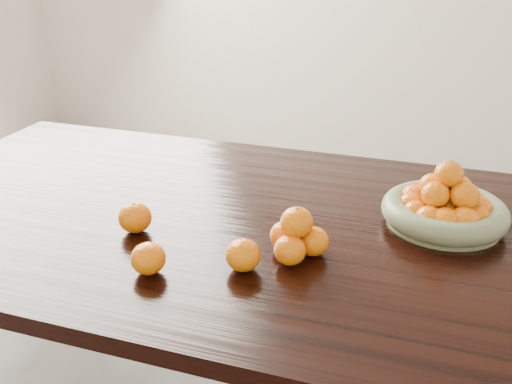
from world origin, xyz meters
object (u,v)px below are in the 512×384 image
(dining_table, at_px, (257,251))
(loose_orange_0, at_px, (135,218))
(fruit_bowl, at_px, (445,208))
(orange_pyramid, at_px, (296,237))

(dining_table, height_order, loose_orange_0, loose_orange_0)
(fruit_bowl, xyz_separation_m, orange_pyramid, (-0.29, -0.25, 0.00))
(fruit_bowl, height_order, orange_pyramid, fruit_bowl)
(orange_pyramid, bearing_deg, loose_orange_0, -178.24)
(fruit_bowl, bearing_deg, orange_pyramid, -139.81)
(orange_pyramid, relative_size, loose_orange_0, 1.72)
(fruit_bowl, xyz_separation_m, loose_orange_0, (-0.67, -0.26, -0.01))
(dining_table, height_order, fruit_bowl, fruit_bowl)
(dining_table, bearing_deg, loose_orange_0, -148.89)
(loose_orange_0, bearing_deg, fruit_bowl, 21.18)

